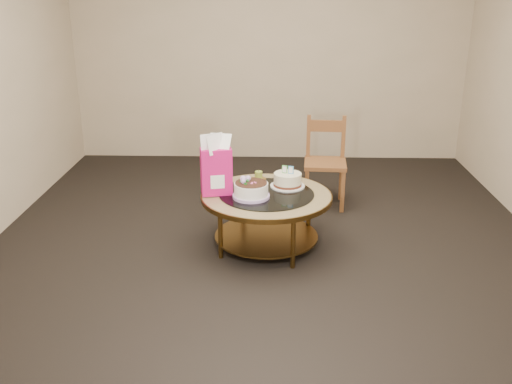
{
  "coord_description": "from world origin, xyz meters",
  "views": [
    {
      "loc": [
        0.04,
        -4.14,
        2.0
      ],
      "look_at": [
        -0.08,
        0.02,
        0.46
      ],
      "focal_mm": 40.0,
      "sensor_mm": 36.0,
      "label": 1
    }
  ],
  "objects_px": {
    "cream_cake": "(288,180)",
    "coffee_table": "(266,203)",
    "decorated_cake": "(251,191)",
    "gift_bag": "(216,165)",
    "dining_chair": "(325,161)"
  },
  "relations": [
    {
      "from": "decorated_cake",
      "to": "cream_cake",
      "type": "height_order",
      "value": "cream_cake"
    },
    {
      "from": "coffee_table",
      "to": "gift_bag",
      "type": "distance_m",
      "value": 0.49
    },
    {
      "from": "coffee_table",
      "to": "decorated_cake",
      "type": "bearing_deg",
      "value": -142.54
    },
    {
      "from": "coffee_table",
      "to": "cream_cake",
      "type": "xyz_separation_m",
      "value": [
        0.17,
        0.16,
        0.13
      ]
    },
    {
      "from": "cream_cake",
      "to": "gift_bag",
      "type": "xyz_separation_m",
      "value": [
        -0.55,
        -0.17,
        0.18
      ]
    },
    {
      "from": "cream_cake",
      "to": "coffee_table",
      "type": "bearing_deg",
      "value": -118.27
    },
    {
      "from": "cream_cake",
      "to": "dining_chair",
      "type": "bearing_deg",
      "value": 83.27
    },
    {
      "from": "decorated_cake",
      "to": "dining_chair",
      "type": "distance_m",
      "value": 1.25
    },
    {
      "from": "decorated_cake",
      "to": "gift_bag",
      "type": "bearing_deg",
      "value": 163.98
    },
    {
      "from": "cream_cake",
      "to": "gift_bag",
      "type": "height_order",
      "value": "gift_bag"
    },
    {
      "from": "coffee_table",
      "to": "decorated_cake",
      "type": "height_order",
      "value": "decorated_cake"
    },
    {
      "from": "coffee_table",
      "to": "dining_chair",
      "type": "relative_size",
      "value": 1.23
    },
    {
      "from": "decorated_cake",
      "to": "dining_chair",
      "type": "height_order",
      "value": "dining_chair"
    },
    {
      "from": "cream_cake",
      "to": "dining_chair",
      "type": "distance_m",
      "value": 0.9
    },
    {
      "from": "decorated_cake",
      "to": "cream_cake",
      "type": "distance_m",
      "value": 0.38
    }
  ]
}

